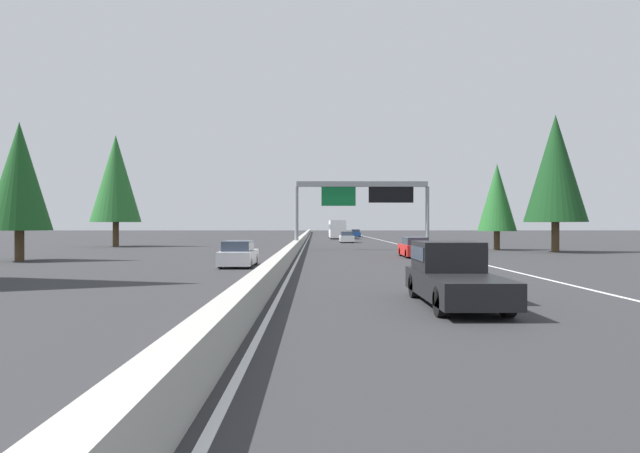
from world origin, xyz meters
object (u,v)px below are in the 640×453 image
sign_gantry_overhead (364,195)px  sedan_distant_b (347,237)px  oncoming_near (239,255)px  sedan_mid_center (355,233)px  conifer_left_near (19,176)px  conifer_left_mid (116,179)px  bus_distant_a (337,229)px  conifer_right_near (555,169)px  pickup_near_right (452,274)px  sedan_far_center (415,248)px  conifer_right_mid (497,198)px

sign_gantry_overhead → sedan_distant_b: 21.30m
oncoming_near → sedan_mid_center: bearing=170.6°
sign_gantry_overhead → oncoming_near: bearing=155.8°
conifer_left_near → conifer_left_mid: conifer_left_mid is taller
bus_distant_a → conifer_right_near: size_ratio=0.97×
pickup_near_right → sedan_distant_b: 55.23m
sign_gantry_overhead → sedan_far_center: 12.25m
sign_gantry_overhead → conifer_left_mid: bearing=72.7°
pickup_near_right → oncoming_near: (14.54, 8.48, -0.23)m
sedan_distant_b → bus_distant_a: bus_distant_a is taller
bus_distant_a → sedan_mid_center: size_ratio=2.61×
conifer_left_near → sedan_mid_center: bearing=-21.7°
sedan_distant_b → conifer_left_mid: size_ratio=0.36×
oncoming_near → conifer_right_mid: size_ratio=0.54×
conifer_left_near → sedan_distant_b: bearing=-33.3°
sedan_distant_b → sedan_mid_center: size_ratio=1.00×
pickup_near_right → conifer_left_mid: size_ratio=0.46×
bus_distant_a → sedan_mid_center: 12.29m
bus_distant_a → oncoming_near: bearing=172.5°
conifer_right_near → conifer_right_mid: size_ratio=1.46×
conifer_right_near → sedan_distant_b: bearing=33.4°
sedan_far_center → conifer_left_near: bearing=98.5°
pickup_near_right → bus_distant_a: size_ratio=0.49×
sedan_distant_b → conifer_right_near: conifer_right_near is taller
sedan_mid_center → conifer_left_mid: (-44.85, 29.42, 6.70)m
pickup_near_right → conifer_right_near: bearing=-28.9°
conifer_left_mid → pickup_near_right: bearing=-148.8°
conifer_right_mid → conifer_left_near: conifer_left_near is taller
sedan_mid_center → bus_distant_a: bearing=160.8°
conifer_right_near → sedan_mid_center: bearing=12.8°
bus_distant_a → conifer_left_near: (-56.53, 23.09, 3.83)m
pickup_near_right → sedan_distant_b: bearing=-0.1°
oncoming_near → conifer_right_mid: (19.79, -21.46, 4.24)m
conifer_left_near → oncoming_near: bearing=-107.6°
oncoming_near → conifer_left_mid: size_ratio=0.36×
sedan_far_center → conifer_left_near: (-3.99, 26.70, 4.87)m
bus_distant_a → oncoming_near: (-61.31, 8.06, -1.03)m
pickup_near_right → bus_distant_a: bus_distant_a is taller
conifer_left_near → conifer_left_mid: (23.24, 2.30, 1.83)m
bus_distant_a → conifer_left_mid: 42.25m
sedan_mid_center → conifer_right_mid: (-53.09, -9.38, 4.24)m
sign_gantry_overhead → sedan_distant_b: size_ratio=2.88×
sign_gantry_overhead → conifer_right_near: size_ratio=1.07×
sign_gantry_overhead → pickup_near_right: size_ratio=2.26×
conifer_left_near → conifer_left_mid: bearing=5.7°
pickup_near_right → sedan_distant_b: size_ratio=1.27×
sedan_far_center → sedan_mid_center: (64.11, -0.41, 0.00)m
sedan_mid_center → conifer_right_mid: conifer_right_mid is taller
sedan_far_center → conifer_left_mid: 35.45m
sign_gantry_overhead → conifer_left_mid: (8.17, 26.28, 2.25)m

